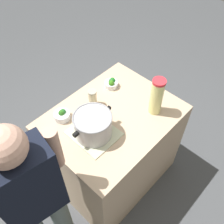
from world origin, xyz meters
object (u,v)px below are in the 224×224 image
object	(u,v)px
mason_jar	(93,98)
lemonade_pitcher	(157,96)
cooking_pot	(93,125)
broccoli_bowl_front	(111,83)
broccoli_bowl_center	(62,115)
person_cook	(36,202)

from	to	relation	value
mason_jar	lemonade_pitcher	bearing A→B (deg)	125.36
cooking_pot	lemonade_pitcher	size ratio (longest dim) A/B	1.09
cooking_pot	broccoli_bowl_front	size ratio (longest dim) A/B	3.08
lemonade_pitcher	mason_jar	size ratio (longest dim) A/B	2.14
lemonade_pitcher	mason_jar	distance (m)	0.48
lemonade_pitcher	mason_jar	bearing A→B (deg)	-54.64
cooking_pot	mason_jar	size ratio (longest dim) A/B	2.33
cooking_pot	broccoli_bowl_center	distance (m)	0.29
person_cook	mason_jar	bearing A→B (deg)	-158.42
cooking_pot	mason_jar	distance (m)	0.28
mason_jar	person_cook	xyz separation A→B (m)	(0.77, 0.30, -0.09)
lemonade_pitcher	broccoli_bowl_center	bearing A→B (deg)	-40.68
mason_jar	person_cook	bearing A→B (deg)	21.58
lemonade_pitcher	cooking_pot	bearing A→B (deg)	-21.21
cooking_pot	broccoli_bowl_front	distance (m)	0.50
person_cook	broccoli_bowl_center	bearing A→B (deg)	-144.45
mason_jar	broccoli_bowl_front	bearing A→B (deg)	-172.20
mason_jar	broccoli_bowl_front	world-z (taller)	mason_jar
cooking_pot	broccoli_bowl_front	bearing A→B (deg)	-151.30
cooking_pot	broccoli_bowl_front	xyz separation A→B (m)	(-0.44, -0.24, -0.07)
lemonade_pitcher	person_cook	size ratio (longest dim) A/B	0.20
cooking_pot	broccoli_bowl_front	world-z (taller)	cooking_pot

